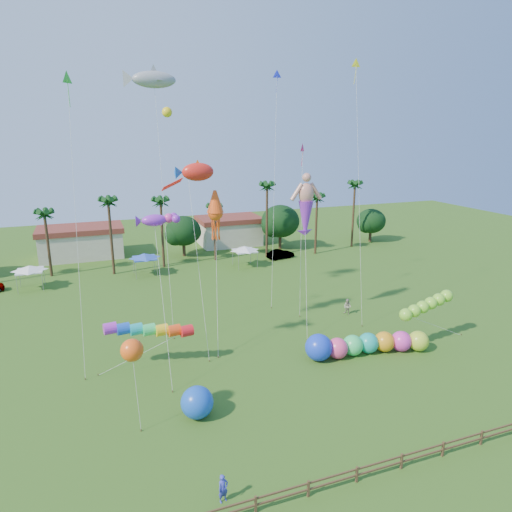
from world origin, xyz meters
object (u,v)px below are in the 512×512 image
object	(u,v)px
car_b	(281,254)
caterpillar_inflatable	(363,344)
spectator_a	(223,488)
blue_ball	(197,402)
spectator_b	(347,307)

from	to	relation	value
car_b	caterpillar_inflatable	distance (m)	31.92
spectator_a	caterpillar_inflatable	bearing A→B (deg)	18.93
blue_ball	spectator_a	bearing A→B (deg)	-93.37
spectator_a	blue_ball	world-z (taller)	blue_ball
spectator_a	spectator_b	world-z (taller)	spectator_b
caterpillar_inflatable	blue_ball	world-z (taller)	caterpillar_inflatable
spectator_b	blue_ball	world-z (taller)	blue_ball
car_b	spectator_b	xyz separation A→B (m)	(-2.17, -22.92, 0.14)
car_b	spectator_a	size ratio (longest dim) A/B	2.66
caterpillar_inflatable	spectator_a	bearing A→B (deg)	-135.61
blue_ball	car_b	bearing A→B (deg)	58.60
spectator_a	car_b	bearing A→B (deg)	46.22
spectator_a	caterpillar_inflatable	xyz separation A→B (m)	(16.10, 11.55, 0.17)
car_b	caterpillar_inflatable	bearing A→B (deg)	158.18
car_b	blue_ball	world-z (taller)	blue_ball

